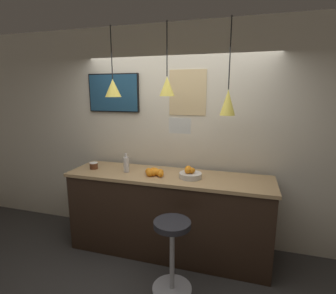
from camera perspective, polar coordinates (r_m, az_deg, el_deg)
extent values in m
plane|color=#33302D|center=(3.25, -3.35, -27.09)|extent=(14.00, 14.00, 0.00)
cube|color=beige|center=(3.56, 2.06, 2.35)|extent=(8.00, 0.06, 2.90)
cube|color=black|center=(3.45, 0.00, -14.64)|extent=(2.48, 0.63, 1.00)
cube|color=tan|center=(3.25, 0.00, -6.40)|extent=(2.52, 0.67, 0.04)
cylinder|color=#B7B7BC|center=(3.15, 0.87, -28.36)|extent=(0.42, 0.42, 0.02)
cylinder|color=#B7B7BC|center=(2.93, 0.89, -23.01)|extent=(0.05, 0.05, 0.70)
cylinder|color=#232328|center=(2.73, 0.92, -16.47)|extent=(0.38, 0.38, 0.06)
cylinder|color=beige|center=(3.13, 4.90, -6.18)|extent=(0.26, 0.26, 0.06)
sphere|color=orange|center=(3.09, 5.27, -5.11)|extent=(0.07, 0.07, 0.07)
sphere|color=orange|center=(3.08, 4.33, -5.12)|extent=(0.07, 0.07, 0.07)
sphere|color=orange|center=(3.13, 4.41, -4.80)|extent=(0.08, 0.08, 0.08)
sphere|color=orange|center=(3.15, -1.62, -5.93)|extent=(0.07, 0.07, 0.07)
sphere|color=orange|center=(3.24, -4.22, -5.30)|extent=(0.08, 0.08, 0.08)
sphere|color=orange|center=(3.23, -2.55, -5.46)|extent=(0.07, 0.07, 0.07)
sphere|color=orange|center=(3.24, -2.77, -5.29)|extent=(0.09, 0.09, 0.09)
sphere|color=orange|center=(3.20, -2.43, -5.58)|extent=(0.08, 0.08, 0.08)
sphere|color=orange|center=(3.25, -2.90, -5.24)|extent=(0.09, 0.09, 0.09)
sphere|color=orange|center=(3.27, -3.22, -5.16)|extent=(0.08, 0.08, 0.08)
sphere|color=orange|center=(3.19, -3.21, -5.58)|extent=(0.08, 0.08, 0.08)
sphere|color=orange|center=(3.17, -4.03, -5.74)|extent=(0.08, 0.08, 0.08)
sphere|color=orange|center=(3.21, -1.70, -5.51)|extent=(0.08, 0.08, 0.08)
cylinder|color=silver|center=(3.37, -9.08, -3.81)|extent=(0.07, 0.07, 0.19)
cylinder|color=silver|center=(3.34, -9.15, -1.83)|extent=(0.03, 0.03, 0.05)
cylinder|color=#562D19|center=(3.61, -15.85, -4.00)|extent=(0.10, 0.10, 0.08)
cylinder|color=white|center=(3.60, -15.89, -3.34)|extent=(0.11, 0.11, 0.01)
cylinder|color=black|center=(3.34, -12.22, 19.49)|extent=(0.01, 0.01, 0.61)
cone|color=#EAD14C|center=(3.31, -11.90, 12.45)|extent=(0.20, 0.20, 0.21)
sphere|color=#F9EFCC|center=(3.31, -11.84, 10.96)|extent=(0.04, 0.04, 0.04)
cylinder|color=black|center=(3.08, -0.22, 20.58)|extent=(0.01, 0.01, 0.59)
cone|color=#EAD14C|center=(3.04, -0.22, 13.07)|extent=(0.17, 0.17, 0.22)
sphere|color=#F9EFCC|center=(3.04, -0.22, 11.40)|extent=(0.04, 0.04, 0.04)
cylinder|color=black|center=(2.95, 13.38, 19.23)|extent=(0.01, 0.01, 0.73)
cone|color=#EAD14C|center=(2.92, 12.90, 9.42)|extent=(0.17, 0.17, 0.27)
sphere|color=#F9EFCC|center=(2.93, 12.79, 7.14)|extent=(0.04, 0.04, 0.04)
cube|color=black|center=(3.80, -11.75, 11.44)|extent=(0.75, 0.04, 0.53)
cube|color=navy|center=(3.78, -11.89, 11.43)|extent=(0.72, 0.01, 0.50)
cube|color=silver|center=(2.80, 2.58, 4.66)|extent=(0.24, 0.01, 0.17)
cube|color=#DBBC84|center=(3.44, 4.28, 11.71)|extent=(0.48, 0.01, 0.58)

